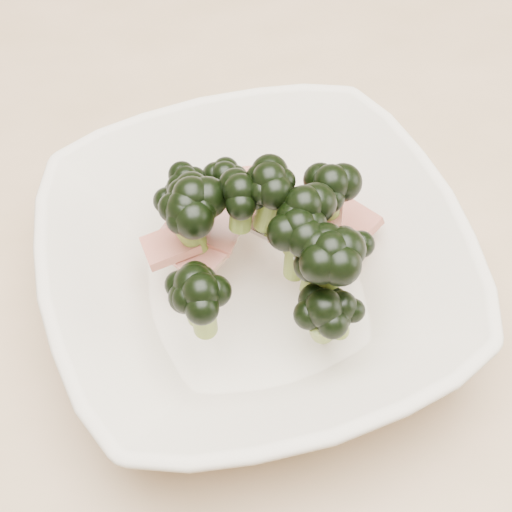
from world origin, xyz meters
name	(u,v)px	position (x,y,z in m)	size (l,w,h in m)	color
ground	(258,511)	(0.00, 0.00, 0.00)	(4.00, 4.00, 0.00)	tan
dining_table	(260,306)	(0.00, 0.00, 0.65)	(1.20, 0.80, 0.75)	tan
broccoli_dish	(257,264)	(-0.01, -0.05, 0.79)	(0.30, 0.30, 0.12)	beige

